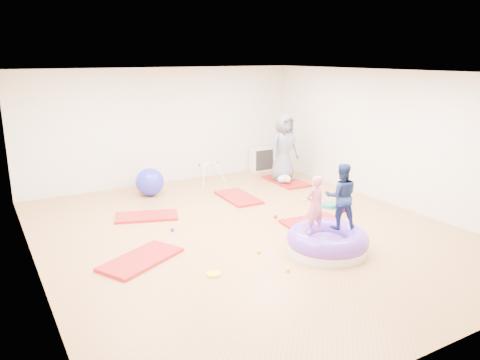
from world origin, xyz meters
TOP-DOWN VIEW (x-y plane):
  - room at (0.00, 0.00)m, footprint 7.01×8.01m
  - gym_mat_front_left at (-2.07, -0.22)m, footprint 1.46×1.18m
  - gym_mat_mid_left at (-1.32, 1.66)m, footprint 1.33×0.96m
  - gym_mat_center_back at (0.86, 1.86)m, footprint 0.68×1.28m
  - gym_mat_right at (1.29, -0.17)m, footprint 1.17×0.66m
  - gym_mat_rear_right at (2.57, 2.44)m, footprint 0.72×1.34m
  - inflatable_cushion at (0.67, -1.36)m, footprint 1.32×1.32m
  - child_pink at (0.45, -1.28)m, footprint 0.36×0.25m
  - child_navy at (0.95, -1.32)m, footprint 0.66×0.62m
  - adult_caregiver at (2.53, 2.51)m, footprint 0.85×0.60m
  - infant at (2.38, 2.24)m, footprint 0.34×0.35m
  - ball_pit_balls at (0.60, -0.20)m, footprint 3.20×2.73m
  - exercise_ball_blue at (-0.75, 3.05)m, footprint 0.64×0.64m
  - exercise_ball_orange at (-0.62, 3.59)m, footprint 0.43×0.43m
  - infant_play_gym at (0.87, 3.35)m, footprint 0.67×0.63m
  - cube_shelf at (2.71, 3.79)m, footprint 0.64×0.32m
  - balance_disc at (2.21, 0.38)m, footprint 0.35×0.35m
  - backpack at (2.28, 0.03)m, footprint 0.26×0.19m
  - yellow_toy at (-1.31, -1.21)m, footprint 0.21×0.21m

SIDE VIEW (x-z plane):
  - yellow_toy at x=-1.31m, z-range 0.00..0.03m
  - gym_mat_right at x=1.29m, z-range 0.00..0.05m
  - gym_mat_mid_left at x=-1.32m, z-range 0.00..0.05m
  - gym_mat_center_back at x=0.86m, z-range 0.00..0.05m
  - gym_mat_front_left at x=-2.07m, z-range 0.00..0.05m
  - gym_mat_rear_right at x=2.57m, z-range 0.00..0.05m
  - ball_pit_balls at x=0.60m, z-range 0.00..0.07m
  - balance_disc at x=2.21m, z-range 0.00..0.08m
  - backpack at x=2.28m, z-range 0.00..0.28m
  - infant at x=2.38m, z-range 0.06..0.26m
  - inflatable_cushion at x=0.67m, z-range -0.05..0.37m
  - exercise_ball_orange at x=-0.62m, z-range 0.00..0.43m
  - exercise_ball_blue at x=-0.75m, z-range 0.00..0.64m
  - cube_shelf at x=2.71m, z-range 0.00..0.64m
  - infant_play_gym at x=0.87m, z-range 0.09..0.60m
  - child_pink at x=0.45m, z-range 0.38..1.33m
  - adult_caregiver at x=2.53m, z-range 0.05..1.70m
  - child_navy at x=0.95m, z-range 0.38..1.47m
  - room at x=0.00m, z-range 0.00..2.80m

